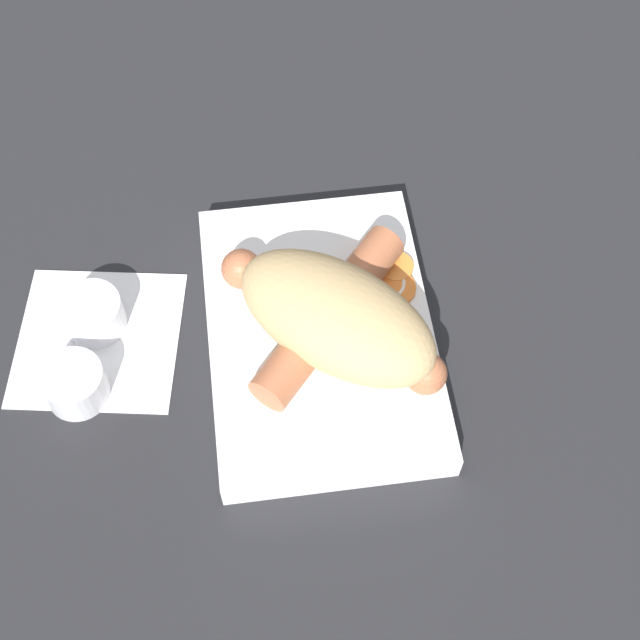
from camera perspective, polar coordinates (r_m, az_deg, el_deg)
name	(u,v)px	position (r m, az deg, el deg)	size (l,w,h in m)	color
ground_plane	(320,344)	(0.71, 0.00, -1.52)	(3.00, 3.00, 0.00)	#232326
food_tray	(320,335)	(0.70, 0.00, -0.98)	(0.25, 0.17, 0.03)	white
bread_roll	(337,317)	(0.66, 1.07, 0.22)	(0.17, 0.18, 0.06)	tan
sausage	(330,319)	(0.67, 0.66, 0.04)	(0.15, 0.16, 0.03)	#B26642
pickled_veggies	(380,279)	(0.71, 3.85, 2.64)	(0.07, 0.07, 0.00)	orange
napkin	(98,338)	(0.73, -14.00, -1.16)	(0.15, 0.15, 0.00)	white
condiment_cup_near	(94,316)	(0.73, -14.28, 0.27)	(0.05, 0.05, 0.03)	white
condiment_cup_far	(75,385)	(0.70, -15.41, -4.04)	(0.05, 0.05, 0.03)	white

